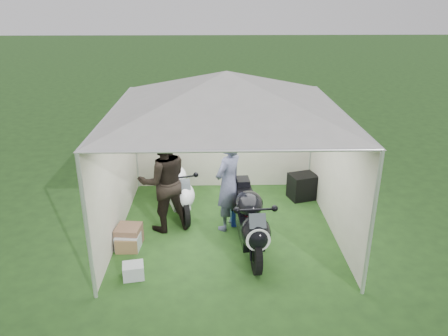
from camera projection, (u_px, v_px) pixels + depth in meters
The scene contains 12 objects.
ground at pixel (226, 228), 8.40m from camera, with size 80.00×80.00×0.00m, color #21421A.
canopy_tent at pixel (226, 95), 7.46m from camera, with size 5.66×5.66×3.00m.
motorcycle_white at pixel (177, 188), 8.80m from camera, with size 0.85×1.95×0.98m.
motorcycle_black at pixel (250, 221), 7.45m from camera, with size 0.58×2.16×1.06m.
paddock_stand at pixel (242, 215), 8.52m from camera, with size 0.45×0.28×0.34m, color #2133C9.
person_dark_jacket at pixel (164, 181), 8.05m from camera, with size 0.95×0.74×1.95m, color black.
person_blue_jacket at pixel (228, 184), 8.09m from camera, with size 0.66×0.43×1.82m, color slate.
equipment_box at pixel (302, 186), 9.52m from camera, with size 0.56×0.44×0.56m, color black.
crate_0 at pixel (128, 242), 7.68m from camera, with size 0.41×0.32×0.28m, color #B6BBC0.
crate_1 at pixel (129, 236), 7.76m from camera, with size 0.42×0.42×0.38m, color brown.
crate_2 at pixel (133, 271), 6.91m from camera, with size 0.33×0.27×0.24m, color silver.
crate_3 at pixel (128, 244), 7.63m from camera, with size 0.39×0.28×0.26m, color olive.
Camera 1 is at (-0.21, -7.35, 4.23)m, focal length 35.00 mm.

